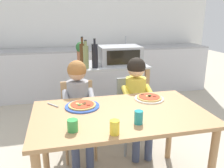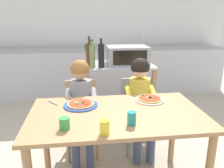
# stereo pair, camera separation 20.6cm
# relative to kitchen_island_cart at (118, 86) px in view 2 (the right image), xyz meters

# --- Properties ---
(ground_plane) EXTENTS (12.08, 12.08, 0.00)m
(ground_plane) POSITION_rel_kitchen_island_cart_xyz_m (-0.20, -0.03, -0.59)
(ground_plane) COLOR #B7AD99
(back_wall_tiled) EXTENTS (5.45, 0.12, 2.70)m
(back_wall_tiled) POSITION_rel_kitchen_island_cart_xyz_m (-0.20, 1.84, 0.76)
(back_wall_tiled) COLOR white
(back_wall_tiled) RESTS_ON ground
(kitchen_counter) EXTENTS (4.91, 0.60, 1.10)m
(kitchen_counter) POSITION_rel_kitchen_island_cart_xyz_m (-0.20, 1.43, -0.14)
(kitchen_counter) COLOR silver
(kitchen_counter) RESTS_ON ground
(kitchen_island_cart) EXTENTS (0.91, 0.61, 0.89)m
(kitchen_island_cart) POSITION_rel_kitchen_island_cart_xyz_m (0.00, 0.00, 0.00)
(kitchen_island_cart) COLOR #B7BABF
(kitchen_island_cart) RESTS_ON ground
(toaster_oven) EXTENTS (0.53, 0.38, 0.23)m
(toaster_oven) POSITION_rel_kitchen_island_cart_xyz_m (0.12, -0.02, 0.42)
(toaster_oven) COLOR #999BA0
(toaster_oven) RESTS_ON kitchen_island_cart
(bottle_squat_spirits) EXTENTS (0.07, 0.07, 0.37)m
(bottle_squat_spirits) POSITION_rel_kitchen_island_cart_xyz_m (-0.37, -0.09, 0.45)
(bottle_squat_spirits) COLOR #4C2D14
(bottle_squat_spirits) RESTS_ON kitchen_island_cart
(bottle_clear_vinegar) EXTENTS (0.07, 0.07, 0.35)m
(bottle_clear_vinegar) POSITION_rel_kitchen_island_cart_xyz_m (-0.23, -0.18, 0.45)
(bottle_clear_vinegar) COLOR black
(bottle_clear_vinegar) RESTS_ON kitchen_island_cart
(bottle_dark_olive_oil) EXTENTS (0.07, 0.07, 0.34)m
(bottle_dark_olive_oil) POSITION_rel_kitchen_island_cart_xyz_m (-0.34, -0.20, 0.45)
(bottle_dark_olive_oil) COLOR olive
(bottle_dark_olive_oil) RESTS_ON kitchen_island_cart
(potted_herb_plant) EXTENTS (0.14, 0.14, 0.27)m
(potted_herb_plant) POSITION_rel_kitchen_island_cart_xyz_m (-0.35, 0.19, 0.45)
(potted_herb_plant) COLOR #9E5B3D
(potted_herb_plant) RESTS_ON kitchen_island_cart
(dining_table) EXTENTS (1.40, 0.82, 0.76)m
(dining_table) POSITION_rel_kitchen_island_cart_xyz_m (-0.20, -1.24, 0.06)
(dining_table) COLOR #AD7F51
(dining_table) RESTS_ON ground
(dining_chair_left) EXTENTS (0.36, 0.36, 0.81)m
(dining_chair_left) POSITION_rel_kitchen_island_cart_xyz_m (-0.49, -0.57, -0.11)
(dining_chair_left) COLOR tan
(dining_chair_left) RESTS_ON ground
(dining_chair_right) EXTENTS (0.36, 0.36, 0.81)m
(dining_chair_right) POSITION_rel_kitchen_island_cart_xyz_m (0.14, -0.56, -0.11)
(dining_chair_right) COLOR gray
(dining_chair_right) RESTS_ON ground
(child_in_grey_shirt) EXTENTS (0.32, 0.42, 1.06)m
(child_in_grey_shirt) POSITION_rel_kitchen_island_cart_xyz_m (-0.49, -0.68, 0.09)
(child_in_grey_shirt) COLOR #424C6B
(child_in_grey_shirt) RESTS_ON ground
(child_in_yellow_shirt) EXTENTS (0.32, 0.42, 1.06)m
(child_in_yellow_shirt) POSITION_rel_kitchen_island_cart_xyz_m (0.14, -0.68, 0.10)
(child_in_yellow_shirt) COLOR #424C6B
(child_in_yellow_shirt) RESTS_ON ground
(pizza_plate_blue_rimmed) EXTENTS (0.29, 0.29, 0.03)m
(pizza_plate_blue_rimmed) POSITION_rel_kitchen_island_cart_xyz_m (-0.49, -1.06, 0.18)
(pizza_plate_blue_rimmed) COLOR #3356B7
(pizza_plate_blue_rimmed) RESTS_ON dining_table
(pizza_plate_white) EXTENTS (0.27, 0.27, 0.03)m
(pizza_plate_white) POSITION_rel_kitchen_island_cart_xyz_m (0.14, -1.01, 0.18)
(pizza_plate_white) COLOR white
(pizza_plate_white) RESTS_ON dining_table
(drinking_cup_green) EXTENTS (0.07, 0.07, 0.08)m
(drinking_cup_green) POSITION_rel_kitchen_island_cart_xyz_m (-0.59, -1.47, 0.21)
(drinking_cup_green) COLOR green
(drinking_cup_green) RESTS_ON dining_table
(drinking_cup_yellow) EXTENTS (0.07, 0.07, 0.10)m
(drinking_cup_yellow) POSITION_rel_kitchen_island_cart_xyz_m (-0.33, -1.57, 0.21)
(drinking_cup_yellow) COLOR yellow
(drinking_cup_yellow) RESTS_ON dining_table
(drinking_cup_teal) EXTENTS (0.06, 0.06, 0.10)m
(drinking_cup_teal) POSITION_rel_kitchen_island_cart_xyz_m (-0.12, -1.46, 0.21)
(drinking_cup_teal) COLOR teal
(drinking_cup_teal) RESTS_ON dining_table
(serving_spoon) EXTENTS (0.10, 0.12, 0.01)m
(serving_spoon) POSITION_rel_kitchen_island_cart_xyz_m (-0.73, -0.97, 0.17)
(serving_spoon) COLOR #B7BABF
(serving_spoon) RESTS_ON dining_table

